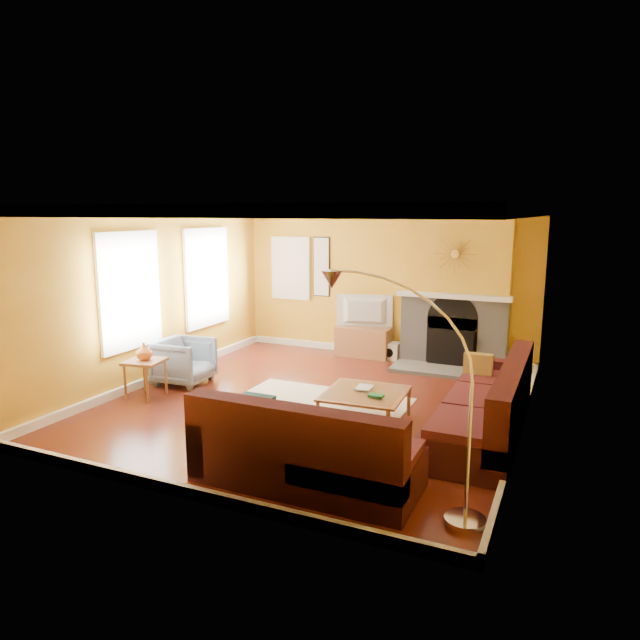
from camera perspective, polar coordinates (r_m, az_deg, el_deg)
The scene contains 27 objects.
floor at distance 8.10m, azimuth -0.42°, elevation -8.28°, with size 5.50×6.00×0.02m, color maroon.
ceiling at distance 7.66m, azimuth -0.45°, elevation 11.34°, with size 5.50×6.00×0.02m, color white.
wall_back at distance 10.55m, azimuth 6.44°, elevation 3.71°, with size 5.50×0.02×2.70m, color gold.
wall_front at distance 5.24m, azimuth -14.38°, elevation -3.73°, with size 5.50×0.02×2.70m, color gold.
wall_left at distance 9.25m, azimuth -16.17°, elevation 2.37°, with size 0.02×6.00×2.70m, color gold.
wall_right at distance 7.09m, azimuth 20.28°, elevation -0.34°, with size 0.02×6.00×2.70m, color gold.
baseboard at distance 8.08m, azimuth -0.42°, elevation -7.81°, with size 5.50×6.00×0.12m, color white, non-canonical shape.
crown_molding at distance 7.66m, azimuth -0.45°, elevation 10.82°, with size 5.50×6.00×0.12m, color white, non-canonical shape.
window_left_near at distance 10.23m, azimuth -11.32°, elevation 4.19°, with size 0.06×1.22×1.72m, color white.
window_left_far at distance 8.76m, azimuth -18.55°, elevation 2.78°, with size 0.06×1.22×1.72m, color white.
window_back at distance 11.21m, azimuth -2.93°, elevation 5.20°, with size 0.82×0.06×1.22m, color white.
wall_art at distance 10.93m, azimuth 0.13°, elevation 5.34°, with size 0.34×0.04×1.14m, color white.
fireplace at distance 10.01m, azimuth 13.44°, elevation 3.11°, with size 1.80×0.40×2.70m, color gray, non-canonical shape.
mantel at distance 9.79m, azimuth 13.15°, elevation 2.36°, with size 1.92×0.22×0.08m, color white.
hearth at distance 9.74m, azimuth 12.48°, elevation -4.99°, with size 1.80×0.70×0.06m, color gray.
sunburst at distance 9.73m, azimuth 13.34°, elevation 6.45°, with size 0.70×0.04×0.70m, color olive, non-canonical shape.
rug at distance 7.89m, azimuth -0.57°, elevation -8.67°, with size 2.40×1.80×0.02m, color beige.
sectional_sofa at distance 6.83m, azimuth 6.80°, elevation -7.95°, with size 2.91×3.85×0.90m, color #3B1314, non-canonical shape.
coffee_table at distance 7.35m, azimuth 4.48°, elevation -8.62°, with size 1.00×1.00×0.40m, color white, non-canonical shape.
media_console at distance 10.55m, azimuth 4.39°, elevation -2.18°, with size 1.00×0.45×0.55m, color #9E6339.
tv at distance 10.44m, azimuth 4.43°, elevation 0.87°, with size 1.02×0.13×0.59m, color black.
subwoofer at distance 10.44m, azimuth 7.15°, elevation -3.09°, with size 0.30×0.30×0.30m, color white.
armchair at distance 9.11m, azimuth -13.42°, elevation -4.03°, with size 0.76×0.78×0.71m, color gray.
side_table at distance 8.61m, azimuth -17.04°, elevation -5.61°, with size 0.50×0.50×0.55m, color #9E6339, non-canonical shape.
vase at distance 8.51m, azimuth -17.19°, elevation -3.03°, with size 0.24×0.24×0.25m, color #CD6222.
book at distance 7.42m, azimuth 3.68°, elevation -6.70°, with size 0.20×0.27×0.03m, color white.
arc_lamp at distance 5.01m, azimuth 8.32°, elevation -7.63°, with size 1.35×0.36×2.12m, color silver, non-canonical shape.
Camera 1 is at (3.21, -6.95, 2.63)m, focal length 32.00 mm.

